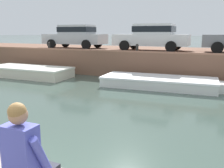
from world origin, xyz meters
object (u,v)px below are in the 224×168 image
(boat_moored_central_white, at_px, (164,83))
(mooring_bollard_west, at_px, (49,45))
(boat_moored_west_cream, at_px, (26,71))
(car_leftmost_silver, at_px, (76,36))
(person_seated_right, at_px, (24,154))
(mooring_bollard_mid, at_px, (137,48))
(car_left_inner_white, at_px, (152,36))

(boat_moored_central_white, height_order, mooring_bollard_west, mooring_bollard_west)
(boat_moored_west_cream, distance_m, car_leftmost_silver, 4.33)
(mooring_bollard_west, relative_size, person_seated_right, 0.46)
(boat_moored_central_white, relative_size, mooring_bollard_mid, 14.10)
(car_leftmost_silver, distance_m, person_seated_right, 14.80)
(car_leftmost_silver, bearing_deg, car_left_inner_white, -0.02)
(car_left_inner_white, relative_size, mooring_bollard_mid, 9.81)
(car_leftmost_silver, relative_size, mooring_bollard_west, 9.64)
(mooring_bollard_mid, xyz_separation_m, person_seated_right, (2.58, -11.14, -0.48))
(boat_moored_central_white, distance_m, person_seated_right, 9.44)
(boat_moored_west_cream, distance_m, car_left_inner_white, 7.65)
(mooring_bollard_mid, bearing_deg, car_leftmost_silver, 162.45)
(car_leftmost_silver, bearing_deg, mooring_bollard_west, -123.35)
(boat_moored_central_white, distance_m, mooring_bollard_mid, 3.00)
(boat_moored_central_white, xyz_separation_m, car_leftmost_silver, (-6.87, 3.33, 2.06))
(car_left_inner_white, height_order, mooring_bollard_mid, car_left_inner_white)
(person_seated_right, bearing_deg, car_leftmost_silver, 120.62)
(car_leftmost_silver, bearing_deg, boat_moored_west_cream, -106.12)
(boat_moored_central_white, xyz_separation_m, car_left_inner_white, (-1.54, 3.33, 2.06))
(boat_moored_west_cream, height_order, boat_moored_central_white, boat_moored_west_cream)
(car_left_inner_white, relative_size, person_seated_right, 4.52)
(boat_moored_central_white, xyz_separation_m, person_seated_right, (0.65, -9.37, 0.97))
(boat_moored_west_cream, relative_size, mooring_bollard_west, 13.35)
(boat_moored_central_white, relative_size, car_left_inner_white, 1.44)
(car_leftmost_silver, relative_size, mooring_bollard_mid, 9.64)
(boat_moored_west_cream, relative_size, person_seated_right, 6.16)
(car_leftmost_silver, height_order, mooring_bollard_mid, car_leftmost_silver)
(boat_moored_west_cream, height_order, mooring_bollard_mid, mooring_bollard_mid)
(car_left_inner_white, bearing_deg, mooring_bollard_west, -166.21)
(boat_moored_central_white, distance_m, car_left_inner_white, 4.21)
(boat_moored_central_white, height_order, car_left_inner_white, car_left_inner_white)
(boat_moored_central_white, xyz_separation_m, mooring_bollard_west, (-7.90, 1.77, 1.45))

